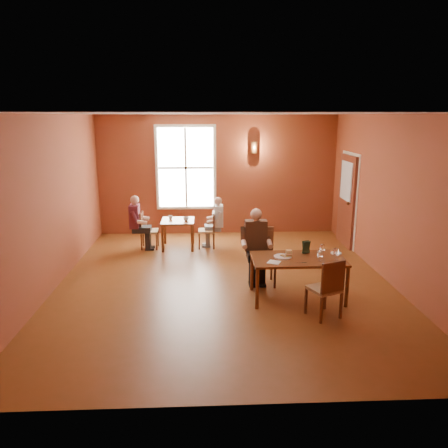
{
  "coord_description": "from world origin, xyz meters",
  "views": [
    {
      "loc": [
        -0.37,
        -7.49,
        2.97
      ],
      "look_at": [
        0.0,
        0.2,
        1.05
      ],
      "focal_mm": 35.0,
      "sensor_mm": 36.0,
      "label": 1
    }
  ],
  "objects_px": {
    "chair_diner_main": "(262,257)",
    "second_table": "(178,234)",
    "main_table": "(297,278)",
    "chair_empty": "(324,288)",
    "diner_white": "(208,224)",
    "chair_diner_maroon": "(150,230)",
    "diner_maroon": "(148,223)",
    "diner_main": "(263,250)",
    "chair_diner_white": "(206,230)"
  },
  "relations": [
    {
      "from": "chair_diner_main",
      "to": "second_table",
      "type": "height_order",
      "value": "chair_diner_main"
    },
    {
      "from": "main_table",
      "to": "chair_empty",
      "type": "height_order",
      "value": "chair_empty"
    },
    {
      "from": "chair_empty",
      "to": "main_table",
      "type": "bearing_deg",
      "value": 86.88
    },
    {
      "from": "chair_diner_main",
      "to": "chair_empty",
      "type": "distance_m",
      "value": 1.54
    },
    {
      "from": "diner_white",
      "to": "chair_diner_maroon",
      "type": "distance_m",
      "value": 1.34
    },
    {
      "from": "chair_empty",
      "to": "diner_maroon",
      "type": "height_order",
      "value": "diner_maroon"
    },
    {
      "from": "diner_white",
      "to": "diner_maroon",
      "type": "height_order",
      "value": "diner_maroon"
    },
    {
      "from": "chair_diner_main",
      "to": "chair_diner_maroon",
      "type": "relative_size",
      "value": 1.2
    },
    {
      "from": "chair_diner_main",
      "to": "diner_white",
      "type": "bearing_deg",
      "value": -67.81
    },
    {
      "from": "main_table",
      "to": "second_table",
      "type": "xyz_separation_m",
      "value": [
        -2.13,
        2.98,
        -0.03
      ]
    },
    {
      "from": "main_table",
      "to": "diner_main",
      "type": "distance_m",
      "value": 0.85
    },
    {
      "from": "main_table",
      "to": "diner_maroon",
      "type": "height_order",
      "value": "diner_maroon"
    },
    {
      "from": "chair_diner_main",
      "to": "chair_diner_white",
      "type": "relative_size",
      "value": 1.22
    },
    {
      "from": "chair_empty",
      "to": "second_table",
      "type": "height_order",
      "value": "chair_empty"
    },
    {
      "from": "chair_diner_white",
      "to": "chair_diner_maroon",
      "type": "bearing_deg",
      "value": 90.0
    },
    {
      "from": "chair_diner_main",
      "to": "diner_maroon",
      "type": "xyz_separation_m",
      "value": [
        -2.31,
        2.33,
        0.09
      ]
    },
    {
      "from": "second_table",
      "to": "chair_diner_maroon",
      "type": "relative_size",
      "value": 0.87
    },
    {
      "from": "diner_main",
      "to": "diner_maroon",
      "type": "relative_size",
      "value": 1.08
    },
    {
      "from": "diner_main",
      "to": "second_table",
      "type": "relative_size",
      "value": 1.76
    },
    {
      "from": "main_table",
      "to": "chair_empty",
      "type": "bearing_deg",
      "value": -69.57
    },
    {
      "from": "second_table",
      "to": "chair_diner_white",
      "type": "bearing_deg",
      "value": 0.0
    },
    {
      "from": "chair_empty",
      "to": "chair_diner_white",
      "type": "relative_size",
      "value": 1.11
    },
    {
      "from": "chair_diner_main",
      "to": "second_table",
      "type": "bearing_deg",
      "value": -55.0
    },
    {
      "from": "diner_white",
      "to": "chair_diner_maroon",
      "type": "xyz_separation_m",
      "value": [
        -1.33,
        0.0,
        -0.14
      ]
    },
    {
      "from": "second_table",
      "to": "diner_white",
      "type": "bearing_deg",
      "value": 0.0
    },
    {
      "from": "diner_white",
      "to": "second_table",
      "type": "bearing_deg",
      "value": 90.0
    },
    {
      "from": "diner_main",
      "to": "chair_diner_maroon",
      "type": "xyz_separation_m",
      "value": [
        -2.28,
        2.36,
        -0.23
      ]
    },
    {
      "from": "chair_diner_maroon",
      "to": "second_table",
      "type": "bearing_deg",
      "value": 90.0
    },
    {
      "from": "main_table",
      "to": "second_table",
      "type": "relative_size",
      "value": 2.04
    },
    {
      "from": "diner_main",
      "to": "chair_diner_white",
      "type": "distance_m",
      "value": 2.56
    },
    {
      "from": "chair_diner_white",
      "to": "diner_maroon",
      "type": "bearing_deg",
      "value": 90.0
    },
    {
      "from": "chair_diner_main",
      "to": "chair_empty",
      "type": "xyz_separation_m",
      "value": [
        0.76,
        -1.34,
        -0.05
      ]
    },
    {
      "from": "diner_white",
      "to": "chair_diner_white",
      "type": "bearing_deg",
      "value": 90.0
    },
    {
      "from": "chair_diner_main",
      "to": "diner_main",
      "type": "height_order",
      "value": "diner_main"
    },
    {
      "from": "chair_diner_maroon",
      "to": "diner_maroon",
      "type": "relative_size",
      "value": 0.71
    },
    {
      "from": "second_table",
      "to": "diner_white",
      "type": "relative_size",
      "value": 0.66
    },
    {
      "from": "chair_diner_white",
      "to": "diner_maroon",
      "type": "xyz_separation_m",
      "value": [
        -1.33,
        0.0,
        0.19
      ]
    },
    {
      "from": "main_table",
      "to": "diner_maroon",
      "type": "relative_size",
      "value": 1.25
    },
    {
      "from": "second_table",
      "to": "chair_diner_maroon",
      "type": "height_order",
      "value": "chair_diner_maroon"
    },
    {
      "from": "diner_maroon",
      "to": "diner_main",
      "type": "bearing_deg",
      "value": 44.42
    },
    {
      "from": "chair_empty",
      "to": "second_table",
      "type": "bearing_deg",
      "value": 99.51
    },
    {
      "from": "diner_maroon",
      "to": "chair_diner_main",
      "type": "bearing_deg",
      "value": 44.79
    },
    {
      "from": "chair_diner_white",
      "to": "diner_maroon",
      "type": "height_order",
      "value": "diner_maroon"
    },
    {
      "from": "diner_main",
      "to": "chair_diner_white",
      "type": "xyz_separation_m",
      "value": [
        -0.98,
        2.36,
        -0.23
      ]
    },
    {
      "from": "main_table",
      "to": "diner_maroon",
      "type": "distance_m",
      "value": 4.1
    },
    {
      "from": "chair_diner_main",
      "to": "diner_white",
      "type": "distance_m",
      "value": 2.51
    },
    {
      "from": "chair_empty",
      "to": "diner_white",
      "type": "relative_size",
      "value": 0.82
    },
    {
      "from": "chair_diner_white",
      "to": "chair_empty",
      "type": "bearing_deg",
      "value": -154.67
    },
    {
      "from": "chair_diner_main",
      "to": "diner_maroon",
      "type": "bearing_deg",
      "value": -45.21
    },
    {
      "from": "chair_diner_main",
      "to": "diner_main",
      "type": "xyz_separation_m",
      "value": [
        0.0,
        -0.03,
        0.14
      ]
    }
  ]
}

